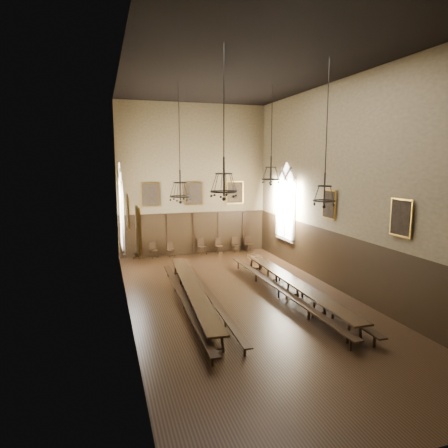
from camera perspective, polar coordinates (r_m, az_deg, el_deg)
name	(u,v)px	position (r m, az deg, el deg)	size (l,w,h in m)	color
floor	(244,301)	(16.44, 2.82, -10.99)	(9.00, 18.00, 0.02)	black
ceiling	(245,68)	(15.85, 3.08, 21.39)	(9.00, 18.00, 0.02)	black
wall_back	(193,180)	(24.16, -4.40, 6.29)	(9.00, 0.02, 9.00)	#81724F
wall_front	(422,224)	(7.72, 26.39, 0.00)	(9.00, 0.02, 9.00)	#81724F
wall_left	(125,192)	(14.60, -13.99, 4.40)	(0.02, 18.00, 9.00)	#81724F
wall_right	(346,188)	(17.56, 16.97, 4.99)	(0.02, 18.00, 9.00)	#81724F
wainscot_panelling	(244,271)	(16.06, 2.85, -6.75)	(9.00, 18.00, 2.50)	black
table_left	(193,295)	(16.01, -4.47, -10.15)	(1.23, 9.33, 0.73)	black
table_right	(292,289)	(16.96, 9.76, -9.10)	(0.79, 9.64, 0.75)	black
bench_left_outer	(184,302)	(15.60, -5.74, -10.99)	(0.54, 9.83, 0.44)	black
bench_left_inner	(211,299)	(15.84, -1.89, -10.71)	(0.56, 9.21, 0.41)	black
bench_right_inner	(279,291)	(16.81, 7.82, -9.48)	(0.51, 10.58, 0.48)	black
bench_right_outer	(302,290)	(17.09, 11.15, -9.29)	(0.49, 10.26, 0.46)	black
chair_0	(136,254)	(23.75, -12.41, -4.27)	(0.43, 0.43, 0.86)	black
chair_1	(154,253)	(23.85, -10.02, -4.09)	(0.53, 0.53, 0.94)	black
chair_2	(171,252)	(23.98, -7.58, -4.01)	(0.46, 0.46, 0.87)	black
chair_4	(202,250)	(24.37, -3.13, -3.66)	(0.53, 0.53, 0.97)	black
chair_5	(219,249)	(24.68, -0.69, -3.53)	(0.49, 0.49, 0.91)	black
chair_6	(236,248)	(24.94, 1.70, -3.40)	(0.48, 0.48, 0.92)	black
chair_7	(249,247)	(25.16, 3.61, -3.25)	(0.48, 0.48, 0.99)	black
chandelier_back_left	(180,189)	(17.66, -6.27, 4.92)	(0.95, 0.95, 5.10)	black
chandelier_back_right	(271,173)	(18.73, 6.72, 7.23)	(0.87, 0.87, 4.38)	black
chandelier_front_left	(224,182)	(12.18, -0.02, 6.06)	(0.84, 0.84, 4.48)	black
chandelier_front_right	(324,190)	(14.25, 14.15, 4.66)	(0.79, 0.79, 4.90)	black
portrait_back_0	(150,194)	(23.64, -10.48, 4.18)	(1.10, 0.12, 1.40)	#A37427
portrait_back_1	(194,193)	(24.08, -4.31, 4.38)	(1.10, 0.12, 1.40)	#A37427
portrait_back_2	(235,192)	(24.78, 1.58, 4.53)	(1.10, 0.12, 1.40)	#A37427
portrait_left_0	(128,211)	(15.67, -13.61, 1.77)	(0.12, 1.00, 1.30)	#A37427
portrait_left_1	(138,230)	(11.23, -12.19, -0.91)	(0.12, 1.00, 1.30)	#A37427
portrait_right_0	(329,204)	(18.39, 14.79, 2.73)	(0.12, 1.00, 1.30)	#A37427
portrait_right_1	(401,218)	(14.78, 23.97, 0.84)	(0.12, 1.00, 1.30)	#A37427
window_right	(286,202)	(22.37, 8.81, 3.19)	(0.20, 2.20, 4.60)	white
window_left	(121,207)	(20.17, -14.52, 2.40)	(0.20, 2.20, 4.60)	white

